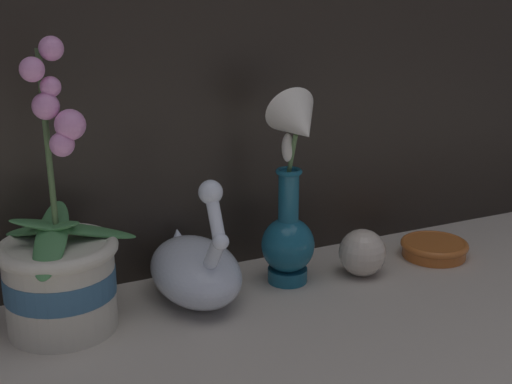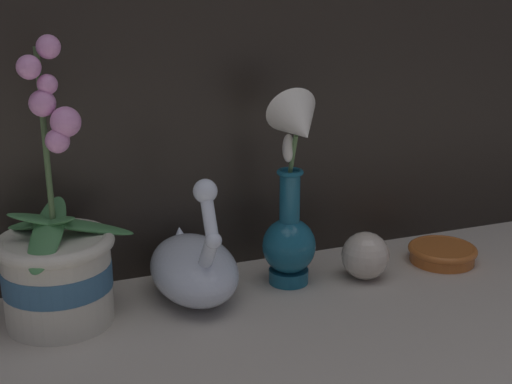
{
  "view_description": "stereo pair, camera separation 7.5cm",
  "coord_description": "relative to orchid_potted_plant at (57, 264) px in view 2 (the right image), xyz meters",
  "views": [
    {
      "loc": [
        -0.46,
        -0.83,
        0.48
      ],
      "look_at": [
        -0.02,
        0.1,
        0.16
      ],
      "focal_mm": 50.0,
      "sensor_mm": 36.0,
      "label": 1
    },
    {
      "loc": [
        -0.39,
        -0.85,
        0.48
      ],
      "look_at": [
        -0.02,
        0.1,
        0.16
      ],
      "focal_mm": 50.0,
      "sensor_mm": 36.0,
      "label": 2
    }
  ],
  "objects": [
    {
      "name": "ground_plane",
      "position": [
        0.32,
        -0.1,
        -0.09
      ],
      "size": [
        2.8,
        2.8,
        0.0
      ],
      "primitive_type": "plane",
      "color": "#BCB2A3"
    },
    {
      "name": "orchid_potted_plant",
      "position": [
        0.0,
        0.0,
        0.0
      ],
      "size": [
        0.2,
        0.18,
        0.4
      ],
      "color": "beige",
      "rests_on": "ground_plane"
    },
    {
      "name": "swan_figurine",
      "position": [
        0.2,
        0.01,
        -0.04
      ],
      "size": [
        0.13,
        0.22,
        0.21
      ],
      "color": "silver",
      "rests_on": "ground_plane"
    },
    {
      "name": "blue_vase",
      "position": [
        0.35,
        -0.0,
        0.05
      ],
      "size": [
        0.08,
        0.12,
        0.32
      ],
      "color": "#195B75",
      "rests_on": "ground_plane"
    },
    {
      "name": "glass_sphere",
      "position": [
        0.48,
        -0.02,
        -0.05
      ],
      "size": [
        0.08,
        0.08,
        0.08
      ],
      "color": "beige",
      "rests_on": "ground_plane"
    },
    {
      "name": "amber_dish",
      "position": [
        0.63,
        -0.01,
        -0.07
      ],
      "size": [
        0.12,
        0.12,
        0.03
      ],
      "color": "#C66628",
      "rests_on": "ground_plane"
    }
  ]
}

